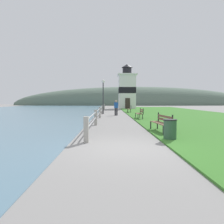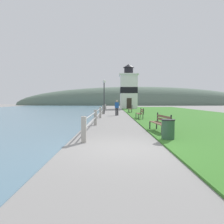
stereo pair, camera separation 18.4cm
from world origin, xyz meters
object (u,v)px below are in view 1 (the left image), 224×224
at_px(park_bench_midway, 140,113).
at_px(trash_bin, 170,130).
at_px(park_bench_far, 130,108).
at_px(person_strolling, 116,107).
at_px(lighthouse, 127,89).
at_px(park_bench_near, 162,122).
at_px(lamp_post, 103,90).

distance_m(park_bench_midway, trash_bin, 9.83).
bearing_deg(park_bench_far, person_strolling, 74.99).
distance_m(park_bench_far, person_strolling, 5.39).
bearing_deg(park_bench_far, lighthouse, -87.18).
height_order(lighthouse, trash_bin, lighthouse).
bearing_deg(park_bench_near, park_bench_midway, -95.99).
xyz_separation_m(park_bench_midway, park_bench_far, (0.03, 9.44, 0.00)).
xyz_separation_m(person_strolling, lamp_post, (-1.42, 2.39, 1.87)).
height_order(park_bench_far, lighthouse, lighthouse).
bearing_deg(park_bench_midway, person_strolling, -67.12).
xyz_separation_m(park_bench_near, person_strolling, (-1.89, 12.14, 0.33)).
distance_m(trash_bin, lamp_post, 17.09).
xyz_separation_m(trash_bin, lamp_post, (-3.12, 16.64, 2.31)).
distance_m(park_bench_far, lighthouse, 14.19).
bearing_deg(trash_bin, lighthouse, 88.38).
height_order(park_bench_near, park_bench_midway, same).
bearing_deg(lighthouse, park_bench_far, -93.01).
bearing_deg(park_bench_far, lamp_post, 44.14).
xyz_separation_m(lighthouse, person_strolling, (-2.64, -18.85, -2.80)).
height_order(park_bench_far, trash_bin, park_bench_far).
bearing_deg(person_strolling, park_bench_near, -179.65).
relative_size(lighthouse, person_strolling, 5.24).
height_order(lighthouse, lamp_post, lighthouse).
xyz_separation_m(park_bench_near, lamp_post, (-3.31, 14.53, 2.20)).
height_order(park_bench_midway, lamp_post, lamp_post).
bearing_deg(trash_bin, person_strolling, 96.82).
distance_m(park_bench_near, lighthouse, 31.16).
relative_size(park_bench_far, trash_bin, 2.18).
bearing_deg(park_bench_midway, park_bench_near, 89.78).
height_order(park_bench_near, person_strolling, person_strolling).
distance_m(lighthouse, trash_bin, 33.26).
relative_size(lighthouse, lamp_post, 2.13).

